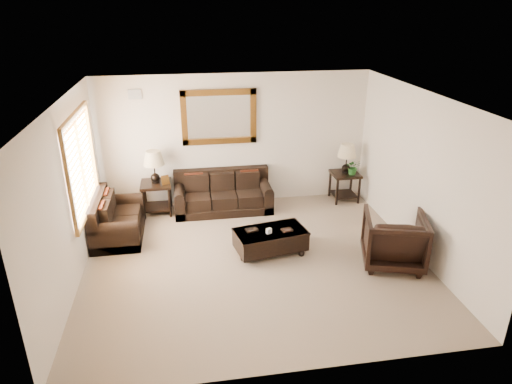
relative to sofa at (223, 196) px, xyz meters
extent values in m
cube|color=gray|center=(0.32, -2.11, -0.29)|extent=(5.50, 5.00, 0.01)
cube|color=white|center=(0.32, -2.11, 2.41)|extent=(5.50, 5.00, 0.01)
cube|color=silver|center=(0.32, 0.39, 1.06)|extent=(5.50, 0.01, 2.70)
cube|color=silver|center=(0.32, -4.61, 1.06)|extent=(5.50, 0.01, 2.70)
cube|color=silver|center=(-2.43, -2.11, 1.06)|extent=(0.01, 5.00, 2.70)
cube|color=silver|center=(3.07, -2.11, 1.06)|extent=(0.01, 5.00, 2.70)
cube|color=white|center=(-2.42, -1.21, 1.26)|extent=(0.01, 1.80, 1.50)
cube|color=brown|center=(-2.38, -1.21, 2.05)|extent=(0.06, 1.96, 0.08)
cube|color=brown|center=(-2.38, -1.21, 0.47)|extent=(0.06, 1.96, 0.08)
cube|color=brown|center=(-2.38, -2.15, 1.26)|extent=(0.06, 0.08, 1.50)
cube|color=brown|center=(-2.38, -0.27, 1.26)|extent=(0.06, 0.08, 1.50)
cube|color=brown|center=(-2.38, -1.21, 1.26)|extent=(0.05, 0.05, 1.50)
cube|color=#502D10|center=(0.00, 0.35, 1.56)|extent=(1.50, 0.06, 1.10)
cube|color=white|center=(0.00, 0.37, 1.56)|extent=(1.26, 0.01, 0.86)
cube|color=#999999|center=(-1.58, 0.37, 2.06)|extent=(0.25, 0.02, 0.18)
cube|color=black|center=(0.00, -0.05, -0.21)|extent=(1.95, 0.84, 0.16)
cube|color=black|center=(0.00, 0.27, 0.31)|extent=(1.95, 0.20, 0.40)
cube|color=black|center=(-0.52, -0.07, -0.01)|extent=(0.50, 0.69, 0.24)
cube|color=black|center=(0.00, -0.07, -0.01)|extent=(0.50, 0.69, 0.24)
cube|color=black|center=(0.52, -0.07, -0.01)|extent=(0.50, 0.69, 0.24)
cube|color=black|center=(-0.88, -0.05, -0.05)|extent=(0.20, 0.84, 0.47)
cylinder|color=black|center=(-0.88, -0.05, 0.18)|extent=(0.20, 0.83, 0.20)
cube|color=black|center=(0.88, -0.05, -0.05)|extent=(0.20, 0.84, 0.47)
cylinder|color=black|center=(0.88, -0.05, 0.18)|extent=(0.20, 0.83, 0.20)
cube|color=#5F1E0C|center=(-0.57, 0.11, 0.31)|extent=(0.37, 0.16, 0.38)
cube|color=#5F1E0C|center=(0.57, 0.11, 0.31)|extent=(0.37, 0.16, 0.38)
cube|color=black|center=(-1.99, -0.85, -0.21)|extent=(0.85, 1.43, 0.16)
cube|color=black|center=(-2.31, -0.85, 0.31)|extent=(0.20, 1.43, 0.40)
cube|color=black|center=(-1.97, -1.11, -0.01)|extent=(0.69, 0.50, 0.24)
cube|color=black|center=(-1.97, -0.59, -0.01)|extent=(0.69, 0.50, 0.24)
cube|color=black|center=(-1.99, -1.47, -0.05)|extent=(0.85, 0.20, 0.47)
cylinder|color=black|center=(-1.99, -1.47, 0.18)|extent=(0.83, 0.20, 0.20)
cube|color=black|center=(-1.99, -0.24, -0.05)|extent=(0.85, 0.20, 0.47)
cylinder|color=black|center=(-1.99, -0.24, 0.18)|extent=(0.83, 0.20, 0.20)
cube|color=#5F1E0C|center=(-2.15, -1.15, 0.31)|extent=(0.16, 0.37, 0.38)
cube|color=#5F1E0C|center=(-2.15, -0.55, 0.31)|extent=(0.16, 0.37, 0.38)
cube|color=black|center=(-1.32, 0.05, 0.33)|extent=(0.60, 0.60, 0.05)
cube|color=black|center=(-1.32, 0.05, -0.16)|extent=(0.51, 0.51, 0.03)
cylinder|color=black|center=(-1.58, -0.20, 0.01)|extent=(0.05, 0.05, 0.60)
cylinder|color=black|center=(-1.07, -0.20, 0.01)|extent=(0.05, 0.05, 0.60)
cylinder|color=black|center=(-1.58, 0.30, 0.01)|extent=(0.05, 0.05, 0.60)
cylinder|color=black|center=(-1.07, 0.30, 0.01)|extent=(0.05, 0.05, 0.60)
sphere|color=black|center=(-1.32, 0.05, 0.47)|extent=(0.18, 0.18, 0.18)
cylinder|color=black|center=(-1.32, 0.05, 0.66)|extent=(0.03, 0.03, 0.39)
cone|color=tan|center=(-1.32, 0.05, 0.88)|extent=(0.41, 0.41, 0.28)
cube|color=#502D10|center=(-1.13, -0.06, 0.45)|extent=(0.16, 0.11, 0.18)
cube|color=black|center=(2.62, 0.06, 0.30)|extent=(0.57, 0.57, 0.05)
cube|color=black|center=(2.62, 0.06, -0.17)|extent=(0.48, 0.48, 0.03)
cylinder|color=black|center=(2.38, -0.18, -0.01)|extent=(0.05, 0.05, 0.57)
cylinder|color=black|center=(2.86, -0.18, -0.01)|extent=(0.05, 0.05, 0.57)
cylinder|color=black|center=(2.38, 0.31, -0.01)|extent=(0.05, 0.05, 0.57)
cylinder|color=black|center=(2.86, 0.31, -0.01)|extent=(0.05, 0.05, 0.57)
sphere|color=black|center=(2.62, 0.06, 0.43)|extent=(0.18, 0.18, 0.18)
cylinder|color=black|center=(2.62, 0.06, 0.62)|extent=(0.02, 0.02, 0.37)
cone|color=tan|center=(2.62, 0.06, 0.82)|extent=(0.39, 0.39, 0.27)
sphere|color=black|center=(0.14, -2.08, -0.25)|extent=(0.11, 0.11, 0.11)
sphere|color=black|center=(1.13, -2.08, -0.25)|extent=(0.11, 0.11, 0.11)
sphere|color=black|center=(0.14, -1.63, -0.25)|extent=(0.11, 0.11, 0.11)
sphere|color=black|center=(1.13, -1.63, -0.25)|extent=(0.11, 0.11, 0.11)
cube|color=black|center=(0.63, -1.86, -0.05)|extent=(1.26, 0.83, 0.33)
cube|color=black|center=(0.63, -1.86, 0.10)|extent=(1.29, 0.85, 0.04)
cube|color=black|center=(0.32, -1.81, 0.13)|extent=(0.22, 0.17, 0.03)
cube|color=black|center=(0.90, -1.90, 0.13)|extent=(0.20, 0.16, 0.02)
cube|color=white|center=(0.59, -1.95, 0.16)|extent=(0.10, 0.08, 0.09)
imported|color=black|center=(2.52, -2.55, 0.19)|extent=(1.15, 1.11, 0.97)
imported|color=#246121|center=(2.74, -0.04, 0.45)|extent=(0.36, 0.38, 0.25)
camera|label=1|loc=(-0.72, -8.57, 3.71)|focal=32.00mm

